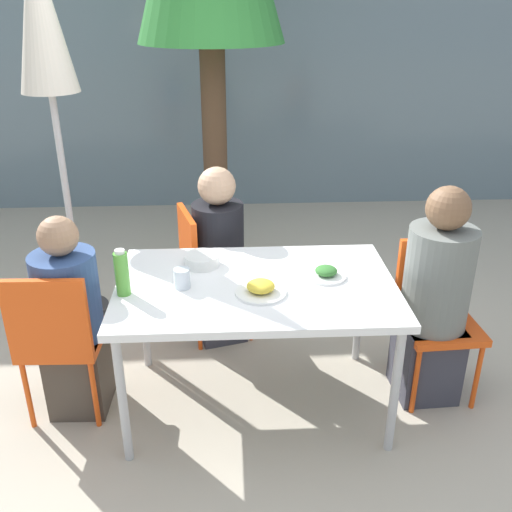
{
  "coord_description": "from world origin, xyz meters",
  "views": [
    {
      "loc": [
        -0.13,
        -2.53,
        2.07
      ],
      "look_at": [
        0.0,
        0.0,
        0.9
      ],
      "focal_mm": 40.0,
      "sensor_mm": 36.0,
      "label": 1
    }
  ],
  "objects_px": {
    "bottle": "(122,273)",
    "person_left": "(72,323)",
    "chair_far": "(205,265)",
    "closed_umbrella": "(44,37)",
    "chair_left": "(58,334)",
    "drinking_cup": "(182,278)",
    "person_right": "(434,303)",
    "chair_right": "(436,306)",
    "salad_bowl": "(202,260)",
    "person_far": "(219,260)"
  },
  "relations": [
    {
      "from": "chair_left",
      "to": "person_far",
      "type": "xyz_separation_m",
      "value": [
        0.81,
        0.75,
        0.04
      ]
    },
    {
      "from": "person_left",
      "to": "chair_right",
      "type": "distance_m",
      "value": 1.95
    },
    {
      "from": "person_left",
      "to": "drinking_cup",
      "type": "distance_m",
      "value": 0.65
    },
    {
      "from": "chair_right",
      "to": "chair_far",
      "type": "xyz_separation_m",
      "value": [
        -1.28,
        0.59,
        0.0
      ]
    },
    {
      "from": "person_left",
      "to": "chair_right",
      "type": "height_order",
      "value": "person_left"
    },
    {
      "from": "person_left",
      "to": "bottle",
      "type": "distance_m",
      "value": 0.47
    },
    {
      "from": "chair_left",
      "to": "person_right",
      "type": "distance_m",
      "value": 1.96
    },
    {
      "from": "chair_left",
      "to": "chair_right",
      "type": "distance_m",
      "value": 2.01
    },
    {
      "from": "chair_far",
      "to": "person_far",
      "type": "bearing_deg",
      "value": 58.06
    },
    {
      "from": "person_far",
      "to": "bottle",
      "type": "height_order",
      "value": "person_far"
    },
    {
      "from": "person_far",
      "to": "drinking_cup",
      "type": "bearing_deg",
      "value": -28.82
    },
    {
      "from": "chair_left",
      "to": "chair_far",
      "type": "distance_m",
      "value": 1.06
    },
    {
      "from": "person_left",
      "to": "closed_umbrella",
      "type": "distance_m",
      "value": 1.68
    },
    {
      "from": "chair_right",
      "to": "drinking_cup",
      "type": "distance_m",
      "value": 1.4
    },
    {
      "from": "drinking_cup",
      "to": "chair_far",
      "type": "bearing_deg",
      "value": 84.01
    },
    {
      "from": "chair_right",
      "to": "bottle",
      "type": "relative_size",
      "value": 3.7
    },
    {
      "from": "bottle",
      "to": "salad_bowl",
      "type": "relative_size",
      "value": 1.25
    },
    {
      "from": "closed_umbrella",
      "to": "chair_far",
      "type": "bearing_deg",
      "value": -19.77
    },
    {
      "from": "person_right",
      "to": "salad_bowl",
      "type": "height_order",
      "value": "person_right"
    },
    {
      "from": "chair_left",
      "to": "chair_far",
      "type": "relative_size",
      "value": 1.0
    },
    {
      "from": "closed_umbrella",
      "to": "person_right",
      "type": "bearing_deg",
      "value": -25.03
    },
    {
      "from": "bottle",
      "to": "person_right",
      "type": "bearing_deg",
      "value": 4.78
    },
    {
      "from": "bottle",
      "to": "person_left",
      "type": "bearing_deg",
      "value": 160.21
    },
    {
      "from": "salad_bowl",
      "to": "person_far",
      "type": "bearing_deg",
      "value": 80.37
    },
    {
      "from": "bottle",
      "to": "drinking_cup",
      "type": "relative_size",
      "value": 2.36
    },
    {
      "from": "person_right",
      "to": "person_far",
      "type": "height_order",
      "value": "person_right"
    },
    {
      "from": "chair_left",
      "to": "closed_umbrella",
      "type": "xyz_separation_m",
      "value": [
        -0.18,
        1.1,
        1.33
      ]
    },
    {
      "from": "closed_umbrella",
      "to": "salad_bowl",
      "type": "distance_m",
      "value": 1.62
    },
    {
      "from": "bottle",
      "to": "drinking_cup",
      "type": "xyz_separation_m",
      "value": [
        0.28,
        0.05,
        -0.06
      ]
    },
    {
      "from": "chair_left",
      "to": "closed_umbrella",
      "type": "bearing_deg",
      "value": 100.88
    },
    {
      "from": "bottle",
      "to": "chair_far",
      "type": "bearing_deg",
      "value": 66.17
    },
    {
      "from": "person_left",
      "to": "drinking_cup",
      "type": "bearing_deg",
      "value": -3.69
    },
    {
      "from": "chair_far",
      "to": "person_far",
      "type": "relative_size",
      "value": 0.76
    },
    {
      "from": "person_far",
      "to": "chair_left",
      "type": "bearing_deg",
      "value": -62.81
    },
    {
      "from": "person_right",
      "to": "bottle",
      "type": "distance_m",
      "value": 1.62
    },
    {
      "from": "chair_right",
      "to": "bottle",
      "type": "height_order",
      "value": "bottle"
    },
    {
      "from": "chair_far",
      "to": "drinking_cup",
      "type": "height_order",
      "value": "chair_far"
    },
    {
      "from": "chair_left",
      "to": "bottle",
      "type": "relative_size",
      "value": 3.7
    },
    {
      "from": "closed_umbrella",
      "to": "drinking_cup",
      "type": "distance_m",
      "value": 1.7
    },
    {
      "from": "chair_far",
      "to": "person_left",
      "type": "bearing_deg",
      "value": -59.28
    },
    {
      "from": "person_right",
      "to": "salad_bowl",
      "type": "bearing_deg",
      "value": -10.99
    },
    {
      "from": "chair_left",
      "to": "salad_bowl",
      "type": "distance_m",
      "value": 0.82
    },
    {
      "from": "chair_right",
      "to": "closed_umbrella",
      "type": "xyz_separation_m",
      "value": [
        -2.17,
        0.91,
        1.33
      ]
    },
    {
      "from": "chair_left",
      "to": "drinking_cup",
      "type": "distance_m",
      "value": 0.7
    },
    {
      "from": "chair_left",
      "to": "closed_umbrella",
      "type": "relative_size",
      "value": 0.36
    },
    {
      "from": "person_right",
      "to": "closed_umbrella",
      "type": "height_order",
      "value": "closed_umbrella"
    },
    {
      "from": "person_left",
      "to": "salad_bowl",
      "type": "distance_m",
      "value": 0.74
    },
    {
      "from": "person_left",
      "to": "person_right",
      "type": "relative_size",
      "value": 0.91
    },
    {
      "from": "person_right",
      "to": "drinking_cup",
      "type": "bearing_deg",
      "value": 0.26
    },
    {
      "from": "chair_left",
      "to": "chair_right",
      "type": "relative_size",
      "value": 1.0
    }
  ]
}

